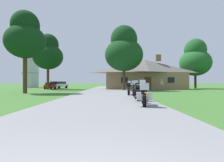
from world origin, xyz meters
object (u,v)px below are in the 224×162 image
object	(u,v)px
motorcycle_blue_farthest_in_row	(129,89)
tree_by_lodge_front	(124,50)
motorcycle_blue_second_in_row	(138,92)
motorcycle_white_third_in_row	(135,90)
tree_right_of_lodge	(195,59)
motorcycle_orange_nearest_to_camera	(144,95)
parked_white_suv_far_left	(59,85)
metal_silo_distant	(30,71)
parked_red_sedan_far_left	(50,86)
tree_left_near	(25,37)
tree_left_far	(48,53)
bystander_tan_shirt_near_lodge	(162,84)

from	to	relation	value
motorcycle_blue_farthest_in_row	tree_by_lodge_front	distance (m)	12.59
motorcycle_blue_second_in_row	motorcycle_white_third_in_row	xyz separation A→B (m)	(0.15, 2.77, 0.01)
motorcycle_white_third_in_row	tree_right_of_lodge	xyz separation A→B (m)	(14.56, 22.28, 5.15)
motorcycle_orange_nearest_to_camera	parked_white_suv_far_left	xyz separation A→B (m)	(-12.02, 29.36, 0.17)
motorcycle_orange_nearest_to_camera	tree_by_lodge_front	distance (m)	20.54
metal_silo_distant	parked_red_sedan_far_left	bearing A→B (deg)	-51.19
tree_right_of_lodge	motorcycle_orange_nearest_to_camera	bearing A→B (deg)	-117.89
motorcycle_blue_farthest_in_row	metal_silo_distant	size ratio (longest dim) A/B	0.27
motorcycle_blue_farthest_in_row	tree_left_near	xyz separation A→B (m)	(-11.18, 3.51, 5.65)
motorcycle_orange_nearest_to_camera	parked_white_suv_far_left	bearing A→B (deg)	118.48
motorcycle_blue_second_in_row	metal_silo_distant	xyz separation A→B (m)	(-20.66, 33.26, 3.29)
metal_silo_distant	tree_left_far	bearing A→B (deg)	-56.18
motorcycle_orange_nearest_to_camera	bystander_tan_shirt_near_lodge	world-z (taller)	bystander_tan_shirt_near_lodge
motorcycle_orange_nearest_to_camera	motorcycle_blue_second_in_row	size ratio (longest dim) A/B	1.00
motorcycle_orange_nearest_to_camera	parked_red_sedan_far_left	distance (m)	29.53
tree_left_near	metal_silo_distant	bearing A→B (deg)	111.33
tree_left_near	parked_red_sedan_far_left	size ratio (longest dim) A/B	2.05
motorcycle_blue_farthest_in_row	bystander_tan_shirt_near_lodge	bearing A→B (deg)	68.01
motorcycle_white_third_in_row	parked_red_sedan_far_left	xyz separation A→B (m)	(-13.10, 20.90, 0.02)
motorcycle_blue_farthest_in_row	metal_silo_distant	bearing A→B (deg)	134.38
tree_left_far	parked_red_sedan_far_left	world-z (taller)	tree_left_far
motorcycle_blue_second_in_row	tree_by_lodge_front	size ratio (longest dim) A/B	0.21
tree_right_of_lodge	tree_left_near	bearing A→B (deg)	-148.32
motorcycle_blue_second_in_row	tree_right_of_lodge	world-z (taller)	tree_right_of_lodge
tree_right_of_lodge	parked_red_sedan_far_left	size ratio (longest dim) A/B	2.16
tree_right_of_lodge	motorcycle_blue_farthest_in_row	bearing A→B (deg)	-127.09
tree_by_lodge_front	tree_right_of_lodge	bearing A→B (deg)	29.51
tree_left_far	motorcycle_blue_farthest_in_row	bearing A→B (deg)	-51.28
tree_left_near	tree_right_of_lodge	bearing A→B (deg)	31.68
tree_by_lodge_front	motorcycle_white_third_in_row	bearing A→B (deg)	-90.55
tree_left_near	tree_right_of_lodge	size ratio (longest dim) A/B	0.95
motorcycle_blue_farthest_in_row	metal_silo_distant	xyz separation A→B (m)	(-20.63, 27.71, 3.28)
tree_left_far	motorcycle_orange_nearest_to_camera	bearing A→B (deg)	-62.61
motorcycle_blue_farthest_in_row	metal_silo_distant	distance (m)	34.70
motorcycle_blue_second_in_row	parked_red_sedan_far_left	distance (m)	26.98
bystander_tan_shirt_near_lodge	motorcycle_white_third_in_row	bearing A→B (deg)	-112.49
tree_right_of_lodge	metal_silo_distant	world-z (taller)	tree_right_of_lodge
tree_left_near	tree_left_far	world-z (taller)	tree_left_far
motorcycle_orange_nearest_to_camera	tree_by_lodge_front	size ratio (longest dim) A/B	0.21
motorcycle_white_third_in_row	parked_white_suv_far_left	size ratio (longest dim) A/B	0.42
tree_by_lodge_front	tree_right_of_lodge	world-z (taller)	tree_by_lodge_front
bystander_tan_shirt_near_lodge	parked_white_suv_far_left	world-z (taller)	bystander_tan_shirt_near_lodge
motorcycle_blue_second_in_row	motorcycle_white_third_in_row	distance (m)	2.78
tree_left_near	tree_by_lodge_front	bearing A→B (deg)	34.27
motorcycle_orange_nearest_to_camera	motorcycle_white_third_in_row	world-z (taller)	same
motorcycle_blue_farthest_in_row	motorcycle_orange_nearest_to_camera	bearing A→B (deg)	-82.67
motorcycle_blue_farthest_in_row	parked_white_suv_far_left	world-z (taller)	parked_white_suv_far_left
motorcycle_blue_second_in_row	tree_by_lodge_front	bearing A→B (deg)	90.44
motorcycle_blue_second_in_row	tree_left_far	distance (m)	25.29
motorcycle_orange_nearest_to_camera	tree_right_of_lodge	size ratio (longest dim) A/B	0.21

